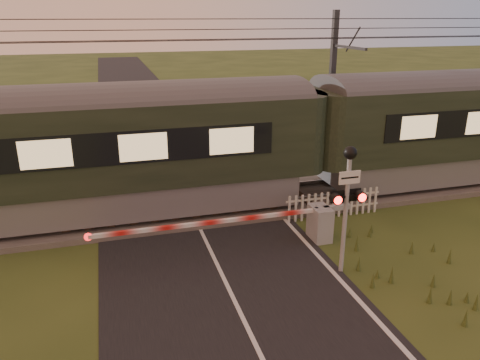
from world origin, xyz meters
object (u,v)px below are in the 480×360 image
object	(u,v)px
picket_fence	(333,204)
train	(311,135)
boom_gate	(306,223)
crossing_signal	(348,188)
catenary_mast	(332,93)

from	to	relation	value
picket_fence	train	bearing A→B (deg)	91.61
boom_gate	train	bearing A→B (deg)	65.32
train	boom_gate	distance (m)	3.93
train	crossing_signal	xyz separation A→B (m)	(-1.30, -5.06, 0.00)
boom_gate	picket_fence	xyz separation A→B (m)	(1.53, 1.32, -0.13)
train	catenary_mast	distance (m)	3.08
train	picket_fence	bearing A→B (deg)	-88.39
boom_gate	picket_fence	distance (m)	2.03
boom_gate	catenary_mast	xyz separation A→B (m)	(3.33, 5.44, 2.76)
crossing_signal	picket_fence	distance (m)	3.90
picket_fence	catenary_mast	world-z (taller)	catenary_mast
boom_gate	picket_fence	bearing A→B (deg)	40.84
crossing_signal	catenary_mast	world-z (taller)	catenary_mast
picket_fence	catenary_mast	size ratio (longest dim) A/B	0.51
train	catenary_mast	bearing A→B (deg)	50.15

